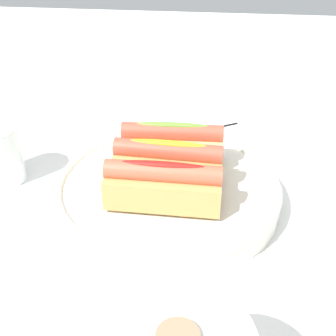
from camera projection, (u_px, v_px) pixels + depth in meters
ground_plane at (186, 204)px, 0.64m from camera, size 2.40×2.40×0.00m
serving_bowl at (168, 190)px, 0.63m from camera, size 0.32×0.32×0.04m
hotdog_front at (172, 144)px, 0.65m from camera, size 0.15×0.06×0.06m
hotdog_back at (168, 163)px, 0.61m from camera, size 0.15×0.06×0.06m
hotdog_side at (163, 186)px, 0.56m from camera, size 0.15×0.05×0.06m
chopstick_near at (170, 135)px, 0.81m from camera, size 0.20×0.10×0.01m
chopstick_far at (187, 133)px, 0.82m from camera, size 0.19×0.12×0.01m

